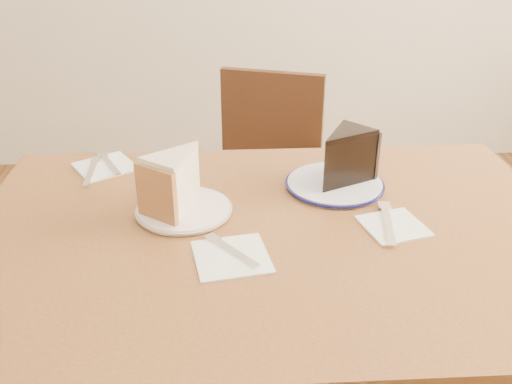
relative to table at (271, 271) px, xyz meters
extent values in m
cube|color=#573217|center=(0.00, 0.00, 0.08)|extent=(1.20, 0.80, 0.04)
cylinder|color=#341E0F|center=(-0.54, 0.34, -0.30)|extent=(0.06, 0.06, 0.71)
cylinder|color=#341E0F|center=(0.54, 0.34, -0.30)|extent=(0.06, 0.06, 0.71)
cube|color=black|center=(0.01, 0.68, -0.21)|extent=(0.51, 0.51, 0.04)
cylinder|color=black|center=(0.23, 0.79, -0.44)|extent=(0.04, 0.04, 0.42)
cylinder|color=black|center=(-0.10, 0.90, -0.44)|extent=(0.04, 0.04, 0.42)
cylinder|color=black|center=(0.13, 0.46, -0.44)|extent=(0.04, 0.04, 0.42)
cylinder|color=black|center=(-0.20, 0.57, -0.44)|extent=(0.04, 0.04, 0.42)
cube|color=black|center=(0.07, 0.85, -0.01)|extent=(0.34, 0.14, 0.37)
cylinder|color=white|center=(-0.18, 0.08, 0.10)|extent=(0.19, 0.19, 0.01)
cylinder|color=white|center=(0.16, 0.18, 0.10)|extent=(0.21, 0.21, 0.01)
cube|color=white|center=(-0.08, -0.09, 0.10)|extent=(0.15, 0.15, 0.00)
cube|color=white|center=(0.24, 0.00, 0.10)|extent=(0.14, 0.14, 0.00)
cube|color=white|center=(-0.38, 0.31, 0.10)|extent=(0.18, 0.18, 0.00)
cube|color=silver|center=(-0.08, -0.08, 0.10)|extent=(0.10, 0.12, 0.00)
cube|color=silver|center=(0.23, 0.00, 0.10)|extent=(0.04, 0.17, 0.00)
cube|color=silver|center=(-0.37, 0.32, 0.10)|extent=(0.07, 0.13, 0.00)
cube|color=silver|center=(-0.40, 0.28, 0.10)|extent=(0.02, 0.16, 0.00)
camera|label=1|loc=(-0.09, -0.96, 0.69)|focal=40.00mm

